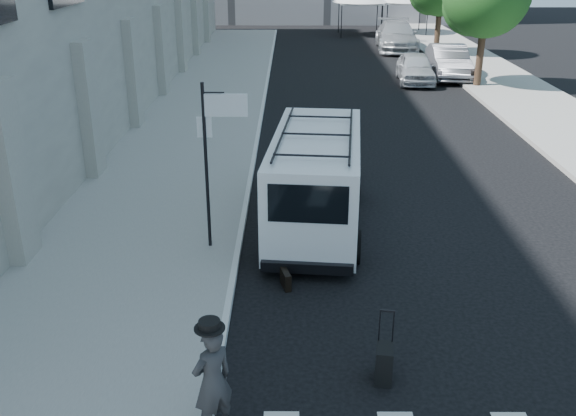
{
  "coord_description": "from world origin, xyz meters",
  "views": [
    {
      "loc": [
        -0.87,
        -9.18,
        6.15
      ],
      "look_at": [
        -0.93,
        2.52,
        1.3
      ],
      "focal_mm": 40.0,
      "sensor_mm": 36.0,
      "label": 1
    }
  ],
  "objects_px": {
    "briefcase": "(286,279)",
    "cargo_van": "(317,178)",
    "suitcase": "(384,364)",
    "businessman": "(213,381)",
    "parked_car_c": "(396,36)",
    "parked_car_b": "(448,62)",
    "parked_car_a": "(416,68)"
  },
  "relations": [
    {
      "from": "briefcase",
      "to": "cargo_van",
      "type": "height_order",
      "value": "cargo_van"
    },
    {
      "from": "cargo_van",
      "to": "suitcase",
      "type": "bearing_deg",
      "value": -76.52
    },
    {
      "from": "businessman",
      "to": "briefcase",
      "type": "xyz_separation_m",
      "value": [
        0.93,
        3.94,
        -0.64
      ]
    },
    {
      "from": "suitcase",
      "to": "parked_car_c",
      "type": "relative_size",
      "value": 0.19
    },
    {
      "from": "suitcase",
      "to": "cargo_van",
      "type": "relative_size",
      "value": 0.19
    },
    {
      "from": "parked_car_c",
      "to": "parked_car_b",
      "type": "bearing_deg",
      "value": -78.65
    },
    {
      "from": "parked_car_b",
      "to": "businessman",
      "type": "bearing_deg",
      "value": -106.24
    },
    {
      "from": "cargo_van",
      "to": "parked_car_a",
      "type": "relative_size",
      "value": 1.47
    },
    {
      "from": "cargo_van",
      "to": "parked_car_b",
      "type": "relative_size",
      "value": 1.26
    },
    {
      "from": "briefcase",
      "to": "cargo_van",
      "type": "relative_size",
      "value": 0.07
    },
    {
      "from": "suitcase",
      "to": "parked_car_b",
      "type": "distance_m",
      "value": 24.43
    },
    {
      "from": "parked_car_a",
      "to": "parked_car_b",
      "type": "xyz_separation_m",
      "value": [
        1.8,
        1.14,
        0.09
      ]
    },
    {
      "from": "suitcase",
      "to": "parked_car_a",
      "type": "xyz_separation_m",
      "value": [
        4.47,
        22.47,
        0.39
      ]
    },
    {
      "from": "suitcase",
      "to": "parked_car_c",
      "type": "height_order",
      "value": "parked_car_c"
    },
    {
      "from": "briefcase",
      "to": "parked_car_b",
      "type": "bearing_deg",
      "value": 54.53
    },
    {
      "from": "briefcase",
      "to": "cargo_van",
      "type": "distance_m",
      "value": 3.26
    },
    {
      "from": "briefcase",
      "to": "businessman",
      "type": "bearing_deg",
      "value": -118.22
    },
    {
      "from": "parked_car_b",
      "to": "parked_car_c",
      "type": "distance_m",
      "value": 8.91
    },
    {
      "from": "parked_car_a",
      "to": "parked_car_c",
      "type": "relative_size",
      "value": 0.69
    },
    {
      "from": "suitcase",
      "to": "parked_car_b",
      "type": "height_order",
      "value": "parked_car_b"
    },
    {
      "from": "parked_car_c",
      "to": "briefcase",
      "type": "bearing_deg",
      "value": -98.88
    },
    {
      "from": "cargo_van",
      "to": "parked_car_a",
      "type": "height_order",
      "value": "cargo_van"
    },
    {
      "from": "briefcase",
      "to": "parked_car_c",
      "type": "bearing_deg",
      "value": 62.52
    },
    {
      "from": "briefcase",
      "to": "cargo_van",
      "type": "bearing_deg",
      "value": 62.28
    },
    {
      "from": "businessman",
      "to": "suitcase",
      "type": "bearing_deg",
      "value": 165.36
    },
    {
      "from": "businessman",
      "to": "cargo_van",
      "type": "bearing_deg",
      "value": -142.01
    },
    {
      "from": "parked_car_a",
      "to": "parked_car_c",
      "type": "bearing_deg",
      "value": 90.7
    },
    {
      "from": "cargo_van",
      "to": "parked_car_a",
      "type": "xyz_separation_m",
      "value": [
        5.28,
        16.6,
        -0.45
      ]
    },
    {
      "from": "briefcase",
      "to": "parked_car_a",
      "type": "relative_size",
      "value": 0.11
    },
    {
      "from": "businessman",
      "to": "parked_car_b",
      "type": "height_order",
      "value": "businessman"
    },
    {
      "from": "briefcase",
      "to": "suitcase",
      "type": "distance_m",
      "value": 3.21
    },
    {
      "from": "briefcase",
      "to": "suitcase",
      "type": "height_order",
      "value": "suitcase"
    }
  ]
}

